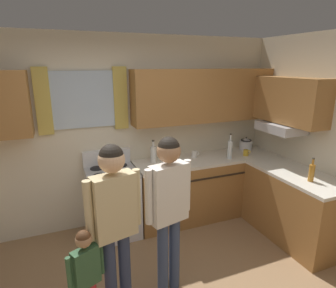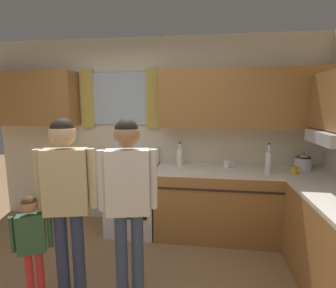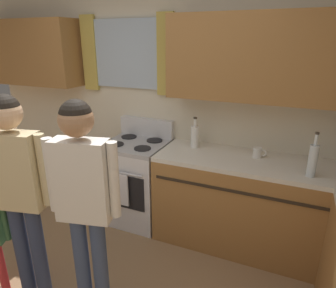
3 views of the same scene
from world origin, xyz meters
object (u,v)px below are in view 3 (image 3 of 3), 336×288
at_px(mug_ceramic_white, 258,153).
at_px(bottle_milk_white, 195,136).
at_px(adult_holding_child, 17,179).
at_px(adult_in_plaid, 83,189).
at_px(bottle_tall_clear, 313,160).
at_px(stove_oven, 137,180).

bearing_deg(mug_ceramic_white, bottle_milk_white, 177.38).
xyz_separation_m(bottle_milk_white, adult_holding_child, (-0.83, -1.41, -0.01)).
height_order(bottle_milk_white, mug_ceramic_white, bottle_milk_white).
distance_m(mug_ceramic_white, adult_in_plaid, 1.61).
bearing_deg(adult_in_plaid, adult_holding_child, -172.53).
distance_m(bottle_tall_clear, adult_in_plaid, 1.75).
bearing_deg(adult_holding_child, mug_ceramic_white, 43.49).
distance_m(stove_oven, bottle_tall_clear, 1.79).
height_order(mug_ceramic_white, adult_in_plaid, adult_in_plaid).
xyz_separation_m(mug_ceramic_white, adult_holding_child, (-1.45, -1.38, 0.06)).
bearing_deg(bottle_tall_clear, bottle_milk_white, 165.80).
xyz_separation_m(bottle_tall_clear, mug_ceramic_white, (-0.44, 0.24, -0.09)).
relative_size(stove_oven, adult_in_plaid, 0.69).
relative_size(mug_ceramic_white, adult_in_plaid, 0.08).
distance_m(bottle_milk_white, adult_holding_child, 1.63).
bearing_deg(adult_holding_child, bottle_tall_clear, 30.92).
xyz_separation_m(bottle_milk_white, adult_in_plaid, (-0.31, -1.34, -0.01)).
distance_m(mug_ceramic_white, adult_holding_child, 2.00).
height_order(stove_oven, mug_ceramic_white, stove_oven).
bearing_deg(stove_oven, bottle_tall_clear, -5.27).
bearing_deg(bottle_tall_clear, stove_oven, 174.73).
distance_m(bottle_milk_white, mug_ceramic_white, 0.63).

